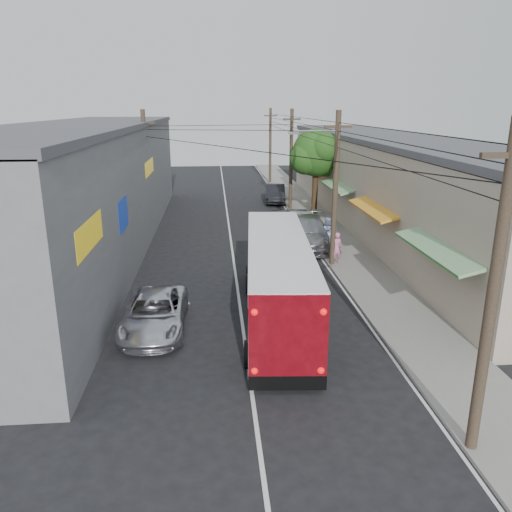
{
  "coord_description": "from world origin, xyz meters",
  "views": [
    {
      "loc": [
        -0.96,
        -11.96,
        8.17
      ],
      "look_at": [
        0.75,
        8.48,
        2.0
      ],
      "focal_mm": 35.0,
      "sensor_mm": 36.0,
      "label": 1
    }
  ],
  "objects_px": {
    "parked_car_mid": "(287,222)",
    "pedestrian_far": "(327,232)",
    "parked_car_far": "(275,194)",
    "jeepney": "(155,313)",
    "parked_suv": "(308,232)",
    "coach_bus": "(278,279)",
    "pedestrian_near": "(336,248)"
  },
  "relations": [
    {
      "from": "parked_car_far",
      "to": "pedestrian_near",
      "type": "height_order",
      "value": "pedestrian_near"
    },
    {
      "from": "parked_car_mid",
      "to": "parked_car_far",
      "type": "distance_m",
      "value": 11.2
    },
    {
      "from": "jeepney",
      "to": "coach_bus",
      "type": "bearing_deg",
      "value": 9.37
    },
    {
      "from": "coach_bus",
      "to": "jeepney",
      "type": "xyz_separation_m",
      "value": [
        -4.76,
        -0.77,
        -0.97
      ]
    },
    {
      "from": "pedestrian_near",
      "to": "coach_bus",
      "type": "bearing_deg",
      "value": 49.23
    },
    {
      "from": "jeepney",
      "to": "parked_car_far",
      "type": "bearing_deg",
      "value": 73.6
    },
    {
      "from": "jeepney",
      "to": "pedestrian_near",
      "type": "xyz_separation_m",
      "value": [
        8.73,
        7.35,
        0.28
      ]
    },
    {
      "from": "parked_car_far",
      "to": "pedestrian_far",
      "type": "bearing_deg",
      "value": -79.97
    },
    {
      "from": "jeepney",
      "to": "pedestrian_far",
      "type": "bearing_deg",
      "value": 50.01
    },
    {
      "from": "parked_car_far",
      "to": "jeepney",
      "type": "bearing_deg",
      "value": -101.28
    },
    {
      "from": "pedestrian_near",
      "to": "parked_suv",
      "type": "bearing_deg",
      "value": -87.92
    },
    {
      "from": "jeepney",
      "to": "parked_car_far",
      "type": "height_order",
      "value": "parked_car_far"
    },
    {
      "from": "parked_suv",
      "to": "parked_car_mid",
      "type": "height_order",
      "value": "parked_suv"
    },
    {
      "from": "parked_car_mid",
      "to": "coach_bus",
      "type": "bearing_deg",
      "value": -98.6
    },
    {
      "from": "parked_suv",
      "to": "pedestrian_far",
      "type": "height_order",
      "value": "pedestrian_far"
    },
    {
      "from": "pedestrian_far",
      "to": "pedestrian_near",
      "type": "bearing_deg",
      "value": 104.54
    },
    {
      "from": "pedestrian_near",
      "to": "jeepney",
      "type": "bearing_deg",
      "value": 30.38
    },
    {
      "from": "parked_car_mid",
      "to": "pedestrian_near",
      "type": "xyz_separation_m",
      "value": [
        1.6,
        -7.25,
        0.21
      ]
    },
    {
      "from": "pedestrian_far",
      "to": "parked_car_far",
      "type": "bearing_deg",
      "value": -66.85
    },
    {
      "from": "coach_bus",
      "to": "pedestrian_near",
      "type": "height_order",
      "value": "coach_bus"
    },
    {
      "from": "parked_car_mid",
      "to": "pedestrian_far",
      "type": "distance_m",
      "value": 4.42
    },
    {
      "from": "jeepney",
      "to": "parked_car_far",
      "type": "xyz_separation_m",
      "value": [
        7.7,
        25.79,
        0.09
      ]
    },
    {
      "from": "parked_car_far",
      "to": "pedestrian_near",
      "type": "distance_m",
      "value": 18.47
    },
    {
      "from": "parked_car_mid",
      "to": "parked_car_far",
      "type": "bearing_deg",
      "value": 88.14
    },
    {
      "from": "coach_bus",
      "to": "pedestrian_near",
      "type": "bearing_deg",
      "value": 63.1
    },
    {
      "from": "pedestrian_far",
      "to": "coach_bus",
      "type": "bearing_deg",
      "value": 85.38
    },
    {
      "from": "coach_bus",
      "to": "pedestrian_far",
      "type": "height_order",
      "value": "coach_bus"
    },
    {
      "from": "jeepney",
      "to": "parked_suv",
      "type": "bearing_deg",
      "value": 54.89
    },
    {
      "from": "parked_suv",
      "to": "parked_car_mid",
      "type": "xyz_separation_m",
      "value": [
        -0.8,
        3.42,
        -0.13
      ]
    },
    {
      "from": "parked_suv",
      "to": "pedestrian_near",
      "type": "xyz_separation_m",
      "value": [
        0.8,
        -3.83,
        0.09
      ]
    },
    {
      "from": "coach_bus",
      "to": "parked_suv",
      "type": "bearing_deg",
      "value": 77.24
    },
    {
      "from": "pedestrian_far",
      "to": "parked_suv",
      "type": "bearing_deg",
      "value": -11.83
    }
  ]
}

